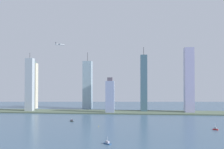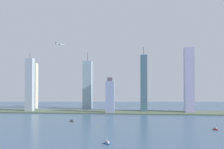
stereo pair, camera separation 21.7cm
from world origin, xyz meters
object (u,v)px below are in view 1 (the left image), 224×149
Objects in this scene: skyscraper_0 at (189,80)px; skyscraper_6 at (144,83)px; skyscraper_3 at (88,85)px; boat_6 at (72,121)px; boat_1 at (215,129)px; airplane at (60,44)px; skyscraper_1 at (33,85)px; skyscraper_2 at (110,96)px; channel_buoy_0 at (98,126)px; skyscraper_8 at (30,85)px; boat_5 at (107,143)px.

skyscraper_0 is 119.05m from skyscraper_6.
skyscraper_3 is 0.96× the size of skyscraper_6.
skyscraper_0 is 13.23× the size of boat_6.
airplane reaches higher than boat_1.
skyscraper_0 is 460.56m from skyscraper_1.
skyscraper_3 is 13.06× the size of boat_6.
skyscraper_0 is 6.88× the size of airplane.
skyscraper_3 is 15.45× the size of boat_1.
boat_1 is (114.21, -241.33, -75.86)m from skyscraper_6.
skyscraper_2 is 0.53× the size of skyscraper_6.
skyscraper_6 is 257.62m from channel_buoy_0.
skyscraper_1 is at bearing 106.93° from skyscraper_8.
skyscraper_2 is 289.01m from boat_1.
skyscraper_8 reaches higher than skyscraper_1.
boat_1 reaches higher than boat_6.
boat_1 is (425.76, -216.20, -71.46)m from skyscraper_8.
skyscraper_1 is 341.65m from skyscraper_6.
skyscraper_2 is at bearing -51.71° from skyscraper_3.
skyscraper_8 is (25.15, -82.61, 2.99)m from skyscraper_1.
boat_6 is at bearing -43.83° from skyscraper_8.
skyscraper_2 is 7.97× the size of boat_5.
skyscraper_0 is 1.19× the size of skyscraper_1.
boat_1 is at bearing -62.31° from airplane.
skyscraper_1 reaches higher than boat_1.
boat_1 reaches higher than channel_buoy_0.
skyscraper_1 is 170.52m from skyscraper_3.
skyscraper_8 reaches higher than boat_5.
skyscraper_8 is (-222.52, 15.10, 29.30)m from skyscraper_2.
skyscraper_6 is at bearing 67.83° from channel_buoy_0.
airplane is at bearing 153.61° from boat_5.
skyscraper_8 is 13.76× the size of boat_5.
channel_buoy_0 is at bearing -42.81° from skyscraper_8.
airplane reaches higher than skyscraper_1.
channel_buoy_0 is at bearing -91.16° from skyscraper_2.
boat_6 is (-274.36, -156.75, -84.62)m from skyscraper_0.
skyscraper_8 is 102.50× the size of channel_buoy_0.
skyscraper_6 is (336.70, -57.48, 7.38)m from skyscraper_1.
boat_6 is at bearing -116.94° from skyscraper_2.
boat_1 is (203.24, -201.10, -42.16)m from skyscraper_2.
skyscraper_0 is 1.84× the size of skyscraper_2.
skyscraper_3 is 302.94m from channel_buoy_0.
channel_buoy_0 is at bearing 24.75° from boat_6.
skyscraper_6 is 261.13m from airplane.
skyscraper_2 is 7.17× the size of boat_6.
boat_6 is at bearing 21.01° from boat_1.
skyscraper_1 reaches higher than skyscraper_2.
skyscraper_3 is (-77.16, 97.74, 27.83)m from skyscraper_2.
skyscraper_1 reaches higher than boat_5.
airplane is at bearing 179.19° from boat_6.
skyscraper_6 is (166.19, -57.51, 5.87)m from skyscraper_3.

